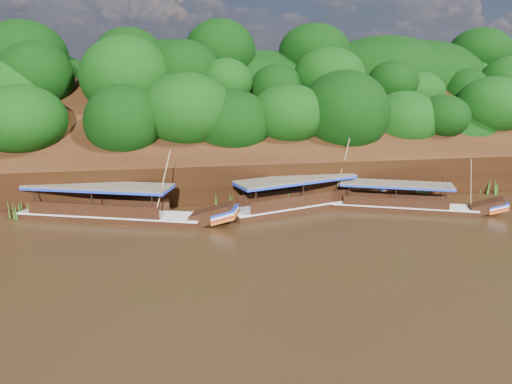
% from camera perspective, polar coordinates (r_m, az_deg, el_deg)
% --- Properties ---
extents(ground, '(160.00, 160.00, 0.00)m').
position_cam_1_polar(ground, '(33.53, 6.23, -5.78)').
color(ground, black).
rests_on(ground, ground).
extents(riverbank, '(120.00, 30.06, 19.40)m').
position_cam_1_polar(riverbank, '(54.52, -0.15, 4.35)').
color(riverbank, black).
rests_on(riverbank, ground).
extents(boat_0, '(13.15, 6.47, 5.00)m').
position_cam_1_polar(boat_0, '(42.32, 17.43, -1.33)').
color(boat_0, black).
rests_on(boat_0, ground).
extents(boat_1, '(15.20, 6.74, 6.21)m').
position_cam_1_polar(boat_1, '(41.45, 6.43, -0.90)').
color(boat_1, black).
rests_on(boat_1, ground).
extents(boat_2, '(16.71, 7.46, 5.95)m').
position_cam_1_polar(boat_2, '(39.22, -15.11, -2.23)').
color(boat_2, black).
rests_on(boat_2, ground).
extents(reeds, '(48.75, 2.57, 2.03)m').
position_cam_1_polar(reeds, '(41.44, -1.19, -0.40)').
color(reeds, '#296719').
rests_on(reeds, ground).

